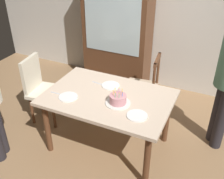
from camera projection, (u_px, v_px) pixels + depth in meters
name	position (u px, v px, depth m)	size (l,w,h in m)	color
ground	(109.00, 144.00, 3.48)	(6.40, 6.40, 0.00)	#93704C
back_wall	(158.00, 10.00, 4.24)	(6.40, 0.10, 2.60)	beige
dining_table	(108.00, 103.00, 3.14)	(1.47, 0.98, 0.75)	beige
birthday_cake	(118.00, 100.00, 2.93)	(0.28, 0.28, 0.18)	silver
plate_near_celebrant	(68.00, 97.00, 3.06)	(0.22, 0.22, 0.01)	white
plate_far_side	(111.00, 85.00, 3.28)	(0.22, 0.22, 0.01)	white
plate_near_guest	(137.00, 116.00, 2.76)	(0.22, 0.22, 0.01)	white
fork_near_celebrant	(57.00, 93.00, 3.13)	(0.18, 0.02, 0.01)	silver
fork_far_side	(98.00, 83.00, 3.33)	(0.18, 0.02, 0.01)	silver
chair_spindle_back	(143.00, 88.00, 3.82)	(0.49, 0.49, 0.95)	tan
chair_upholstered	(40.00, 86.00, 3.71)	(0.50, 0.50, 0.95)	beige
china_cabinet	(117.00, 32.00, 4.40)	(1.10, 0.45, 1.90)	#56331E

